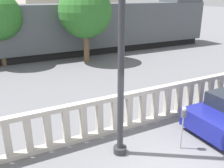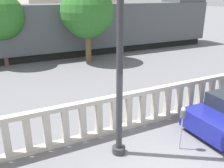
{
  "view_description": "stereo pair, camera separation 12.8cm",
  "coord_description": "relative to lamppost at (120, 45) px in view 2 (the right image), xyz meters",
  "views": [
    {
      "loc": [
        -3.84,
        -3.91,
        4.41
      ],
      "look_at": [
        0.15,
        3.68,
        1.33
      ],
      "focal_mm": 40.0,
      "sensor_mm": 36.0,
      "label": 1
    },
    {
      "loc": [
        -3.73,
        -3.97,
        4.41
      ],
      "look_at": [
        0.15,
        3.68,
        1.33
      ],
      "focal_mm": 40.0,
      "sensor_mm": 36.0,
      "label": 2
    }
  ],
  "objects": [
    {
      "name": "lamppost",
      "position": [
        0.0,
        0.0,
        0.0
      ],
      "size": [
        0.39,
        0.39,
        6.01
      ],
      "color": "#2D2D33",
      "rests_on": "ground"
    },
    {
      "name": "parking_meter",
      "position": [
        1.74,
        -0.65,
        -2.11
      ],
      "size": [
        0.16,
        0.16,
        1.38
      ],
      "color": "#99999E",
      "rests_on": "ground"
    },
    {
      "name": "tree_left",
      "position": [
        -2.0,
        11.9,
        -0.07
      ],
      "size": [
        2.98,
        2.98,
        4.64
      ],
      "color": "brown",
      "rests_on": "ground"
    },
    {
      "name": "balustrade",
      "position": [
        0.72,
        1.16,
        -2.55
      ],
      "size": [
        12.8,
        0.24,
        1.31
      ],
      "color": "#BCB5A8",
      "rests_on": "ground"
    },
    {
      "name": "train_near",
      "position": [
        1.89,
        13.02,
        -1.23
      ],
      "size": [
        27.05,
        2.79,
        4.38
      ],
      "color": "black",
      "rests_on": "ground"
    },
    {
      "name": "tree_right",
      "position": [
        3.22,
        10.4,
        0.16
      ],
      "size": [
        3.51,
        3.51,
        5.14
      ],
      "color": "brown",
      "rests_on": "ground"
    }
  ]
}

